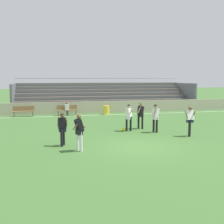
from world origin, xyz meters
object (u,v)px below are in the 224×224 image
Objects in this scene: bench_near_wall_gap at (23,110)px; player_white_dropping_back at (190,118)px; player_white_deep_cover at (129,115)px; player_dark_wide_right at (62,126)px; spectator_seated at (67,108)px; player_white_wide_left at (155,116)px; player_dark_overlapping at (141,113)px; soccer_ball at (124,129)px; player_dark_on_ball at (79,129)px; bleacher_stand at (105,96)px; trash_bin at (106,110)px; bench_centre_sideline at (67,109)px.

player_white_dropping_back is at bearing -48.82° from bench_near_wall_gap.
bench_near_wall_gap is 11.08m from player_white_deep_cover.
player_dark_wide_right is at bearing -77.96° from bench_near_wall_gap.
player_white_wide_left is (4.53, -9.44, 0.33)m from spectator_seated.
player_white_deep_cover is 0.97× the size of player_dark_overlapping.
player_white_dropping_back reaches higher than soccer_ball.
player_white_deep_cover is at bearing 49.45° from player_dark_on_ball.
bleacher_stand is 13.27m from player_white_deep_cover.
bench_near_wall_gap is 12.06m from player_dark_wide_right.
trash_bin is 12.59m from player_dark_wide_right.
bench_centre_sideline is 3.57m from trash_bin.
bleacher_stand is 11.01× the size of player_white_wide_left.
bleacher_stand is at bearing 82.62° from soccer_ball.
bleacher_stand is 11.23× the size of player_dark_on_ball.
player_dark_overlapping is 6.45m from player_dark_wide_right.
player_dark_on_ball is at bearing -146.04° from player_white_wide_left.
player_dark_wide_right is at bearing -144.54° from player_white_deep_cover.
soccer_ball is at bearing 52.15° from player_dark_on_ball.
player_white_deep_cover is 0.94m from soccer_ball.
bench_centre_sideline is 1.07× the size of player_white_deep_cover.
spectator_seated is 0.70× the size of player_white_dropping_back.
player_dark_overlapping is 1.02× the size of player_dark_on_ball.
player_dark_overlapping is at bearing 31.06° from player_white_deep_cover.
player_white_wide_left reaches higher than player_dark_wide_right.
player_white_deep_cover is 0.97× the size of player_white_wide_left.
bench_centre_sideline is 1.11× the size of player_dark_wide_right.
player_dark_on_ball is at bearing -107.81° from trash_bin.
trash_bin is 9.47m from player_white_wide_left.
trash_bin is at bearing 95.87° from player_white_wide_left.
bench_centre_sideline is at bearing 90.00° from spectator_seated.
spectator_seated is 0.74× the size of player_dark_wide_right.
bench_centre_sideline is 0.19m from spectator_seated.
bleacher_stand reaches higher than soccer_ball.
bench_near_wall_gap reaches higher than trash_bin.
trash_bin is 0.65× the size of spectator_seated.
bench_centre_sideline is at bearing 109.52° from player_white_deep_cover.
player_white_deep_cover is at bearing 149.62° from player_white_wide_left.
player_white_wide_left is at bearing -26.39° from soccer_ball.
bleacher_stand is at bearing 95.52° from player_white_dropping_back.
player_white_wide_left reaches higher than spectator_seated.
player_dark_overlapping is 7.83× the size of soccer_ball.
player_white_wide_left reaches higher than trash_bin.
player_white_wide_left is at bearing -72.79° from player_dark_overlapping.
trash_bin is (3.56, -0.15, -0.15)m from bench_centre_sideline.
player_white_dropping_back is (5.99, -11.12, 0.49)m from bench_centre_sideline.
bench_centre_sideline is (-4.48, -4.48, -0.90)m from bleacher_stand.
bench_centre_sideline is 9.26m from player_white_deep_cover.
player_dark_on_ball reaches higher than bench_near_wall_gap.
player_dark_wide_right reaches higher than soccer_ball.
trash_bin is at bearing -101.26° from bleacher_stand.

